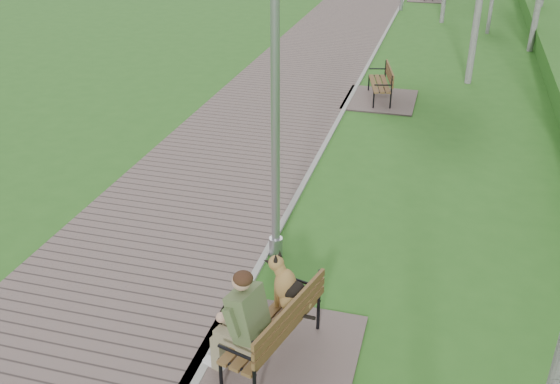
% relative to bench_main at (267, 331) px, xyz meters
% --- Properties ---
extents(ground, '(120.00, 120.00, 0.00)m').
position_rel_bench_main_xyz_m(ground, '(-0.70, 3.48, -0.48)').
color(ground, '#2E6620').
rests_on(ground, ground).
extents(bench_main, '(1.96, 2.17, 1.71)m').
position_rel_bench_main_xyz_m(bench_main, '(0.00, 0.00, 0.00)').
color(bench_main, '#6F5D59').
rests_on(bench_main, ground).
extents(bench_second, '(1.79, 1.99, 1.10)m').
position_rel_bench_main_xyz_m(bench_second, '(0.04, 10.04, -0.28)').
color(bench_second, '#6F5D59').
rests_on(bench_second, ground).
extents(lamp_post_near, '(0.21, 0.21, 5.43)m').
position_rel_bench_main_xyz_m(lamp_post_near, '(-0.54, 2.31, 2.06)').
color(lamp_post_near, '#92959A').
rests_on(lamp_post_near, ground).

